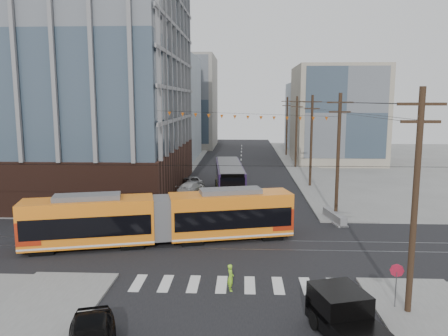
# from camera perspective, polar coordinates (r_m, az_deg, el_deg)

# --- Properties ---
(ground) EXTENTS (160.00, 160.00, 0.00)m
(ground) POSITION_cam_1_polar(r_m,az_deg,el_deg) (28.41, 1.64, -12.57)
(ground) COLOR slate
(office_building) EXTENTS (30.00, 25.00, 28.60)m
(office_building) POSITION_cam_1_polar(r_m,az_deg,el_deg) (54.43, -22.27, 12.33)
(office_building) COLOR #381E16
(office_building) RESTS_ON ground
(bg_bldg_nw_near) EXTENTS (18.00, 16.00, 18.00)m
(bg_bldg_nw_near) POSITION_cam_1_polar(r_m,az_deg,el_deg) (80.37, -10.03, 7.72)
(bg_bldg_nw_near) COLOR #8C99A5
(bg_bldg_nw_near) RESTS_ON ground
(bg_bldg_ne_near) EXTENTS (14.00, 14.00, 16.00)m
(bg_bldg_ne_near) POSITION_cam_1_polar(r_m,az_deg,el_deg) (76.11, 14.50, 6.76)
(bg_bldg_ne_near) COLOR gray
(bg_bldg_ne_near) RESTS_ON ground
(bg_bldg_nw_far) EXTENTS (16.00, 18.00, 20.00)m
(bg_bldg_nw_far) POSITION_cam_1_polar(r_m,az_deg,el_deg) (99.50, -5.82, 8.57)
(bg_bldg_nw_far) COLOR gray
(bg_bldg_nw_far) RESTS_ON ground
(bg_bldg_ne_far) EXTENTS (16.00, 16.00, 14.00)m
(bg_bldg_ne_far) POSITION_cam_1_polar(r_m,az_deg,el_deg) (96.14, 13.20, 6.58)
(bg_bldg_ne_far) COLOR #8C99A5
(bg_bldg_ne_far) RESTS_ON ground
(utility_pole_near) EXTENTS (0.30, 0.30, 11.00)m
(utility_pole_near) POSITION_cam_1_polar(r_m,az_deg,el_deg) (22.54, 23.67, -4.40)
(utility_pole_near) COLOR black
(utility_pole_near) RESTS_ON ground
(utility_pole_far) EXTENTS (0.30, 0.30, 11.00)m
(utility_pole_far) POSITION_cam_1_polar(r_m,az_deg,el_deg) (83.00, 8.20, 5.37)
(utility_pole_far) COLOR black
(utility_pole_far) RESTS_ON ground
(streetcar) EXTENTS (19.40, 7.32, 3.72)m
(streetcar) POSITION_cam_1_polar(r_m,az_deg,el_deg) (32.25, -8.14, -6.55)
(streetcar) COLOR orange
(streetcar) RESTS_ON ground
(city_bus) EXTENTS (3.79, 12.90, 3.60)m
(city_bus) POSITION_cam_1_polar(r_m,az_deg,el_deg) (48.07, 0.71, -1.44)
(city_bus) COLOR #231538
(city_bus) RESTS_ON ground
(pickup_truck) EXTENTS (3.62, 6.22, 1.99)m
(pickup_truck) POSITION_cam_1_polar(r_m,az_deg,el_deg) (20.08, 17.07, -19.40)
(pickup_truck) COLOR black
(pickup_truck) RESTS_ON ground
(parked_car_silver) EXTENTS (1.84, 4.40, 1.42)m
(parked_car_silver) POSITION_cam_1_polar(r_m,az_deg,el_deg) (39.44, -6.54, -5.41)
(parked_car_silver) COLOR #A2A2A2
(parked_car_silver) RESTS_ON ground
(parked_car_white) EXTENTS (3.18, 5.17, 1.40)m
(parked_car_white) POSITION_cam_1_polar(r_m,az_deg,el_deg) (48.76, -4.34, -2.64)
(parked_car_white) COLOR silver
(parked_car_white) RESTS_ON ground
(parked_car_grey) EXTENTS (3.30, 4.87, 1.24)m
(parked_car_grey) POSITION_cam_1_polar(r_m,az_deg,el_deg) (53.49, -4.16, -1.70)
(parked_car_grey) COLOR slate
(parked_car_grey) RESTS_ON ground
(pedestrian) EXTENTS (0.47, 0.61, 1.50)m
(pedestrian) POSITION_cam_1_polar(r_m,az_deg,el_deg) (24.68, 0.86, -14.10)
(pedestrian) COLOR #96E02B
(pedestrian) RESTS_ON ground
(stop_sign) EXTENTS (0.81, 0.81, 2.23)m
(stop_sign) POSITION_cam_1_polar(r_m,az_deg,el_deg) (24.06, 21.52, -14.43)
(stop_sign) COLOR #A61730
(stop_sign) RESTS_ON ground
(jersey_barrier) EXTENTS (1.62, 4.10, 0.80)m
(jersey_barrier) POSITION_cam_1_polar(r_m,az_deg,el_deg) (39.13, 14.23, -6.21)
(jersey_barrier) COLOR slate
(jersey_barrier) RESTS_ON ground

